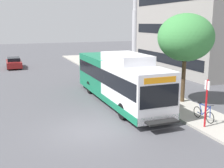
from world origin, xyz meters
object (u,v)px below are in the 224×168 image
object	(u,v)px
bicycle_parked	(204,113)
bus_stop_sign_pole	(206,100)
street_tree_near_stop	(186,38)
parked_car_far_lane	(14,63)
transit_bus	(118,79)

from	to	relation	value
bicycle_parked	bus_stop_sign_pole	bearing A→B (deg)	-125.46
street_tree_near_stop	parked_car_far_lane	bearing A→B (deg)	116.30
parked_car_far_lane	bus_stop_sign_pole	bearing A→B (deg)	-71.48
street_tree_near_stop	transit_bus	bearing A→B (deg)	155.30
bus_stop_sign_pole	parked_car_far_lane	size ratio (longest dim) A/B	0.58
bus_stop_sign_pole	parked_car_far_lane	bearing A→B (deg)	108.52
bus_stop_sign_pole	transit_bus	bearing A→B (deg)	109.56
bicycle_parked	parked_car_far_lane	world-z (taller)	parked_car_far_lane
transit_bus	bus_stop_sign_pole	size ratio (longest dim) A/B	4.71
transit_bus	parked_car_far_lane	xyz separation A→B (m)	(-6.37, 19.42, -1.04)
transit_bus	bus_stop_sign_pole	world-z (taller)	transit_bus
bus_stop_sign_pole	street_tree_near_stop	bearing A→B (deg)	68.45
transit_bus	street_tree_near_stop	world-z (taller)	street_tree_near_stop
parked_car_far_lane	street_tree_near_stop	bearing A→B (deg)	-63.70
transit_bus	street_tree_near_stop	size ratio (longest dim) A/B	2.00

